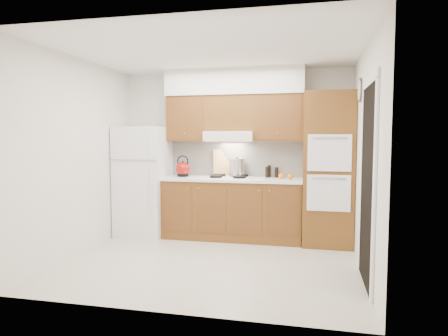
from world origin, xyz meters
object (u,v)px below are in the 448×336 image
Objects in this scene: oven_cabinet at (328,169)px; stock_pot at (237,167)px; fridge at (144,181)px; kettle at (183,169)px.

oven_cabinet is 8.83× the size of stock_pot.
fridge is 6.91× the size of stock_pot.
stock_pot is at bearing 7.30° from fridge.
stock_pot is (1.47, 0.19, 0.23)m from fridge.
kettle is at bearing 6.60° from fridge.
oven_cabinet is (2.85, 0.03, 0.24)m from fridge.
oven_cabinet is at bearing 14.71° from kettle.
fridge is 0.67m from kettle.
fridge is 0.78× the size of oven_cabinet.
fridge is 7.74× the size of kettle.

